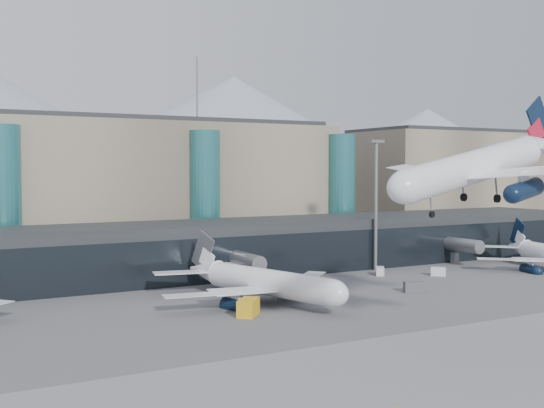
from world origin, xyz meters
The scene contains 15 objects.
ground centered at (0.00, 0.00, 0.00)m, with size 900.00×900.00×0.00m, color #515154.
runway_strip centered at (0.00, -15.00, 0.02)m, with size 400.00×40.00×0.04m, color slate.
runway_markings centered at (0.00, -15.00, 0.05)m, with size 128.00×1.00×0.02m.
concourse centered at (-0.02, 57.73, 4.97)m, with size 170.00×27.00×10.00m.
terminal_main centered at (-25.00, 90.00, 15.44)m, with size 130.00×30.00×31.00m.
terminal_east centered at (95.00, 90.00, 15.44)m, with size 70.00×30.00×31.00m.
teal_towers centered at (-14.99, 74.01, 14.01)m, with size 116.40×19.40×46.00m.
mountain_ridge centered at (15.97, 380.00, 45.74)m, with size 910.00×400.00×110.00m.
lightmast_mid centered at (30.00, 48.00, 14.42)m, with size 3.00×1.20×25.60m.
hero_jet centered at (5.51, -3.86, 21.37)m, with size 31.34×31.03×10.13m.
jet_parked_mid centered at (-5.14, 32.35, 4.20)m, with size 33.20×34.63×11.12m.
veh_c centered at (20.68, 25.87, 0.87)m, with size 3.13×1.65×1.74m, color #4B4C50.
veh_d centered at (26.84, 42.49, 0.78)m, with size 2.72×1.46×1.56m, color silver.
veh_g centered at (35.95, 36.71, 0.79)m, with size 2.70×1.58×1.58m, color silver.
veh_h centered at (-10.73, 23.12, 1.16)m, with size 4.20×2.21×2.32m, color gold.
Camera 1 is at (-52.25, -58.48, 20.02)m, focal length 45.00 mm.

